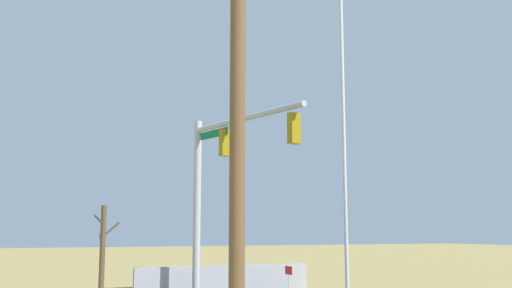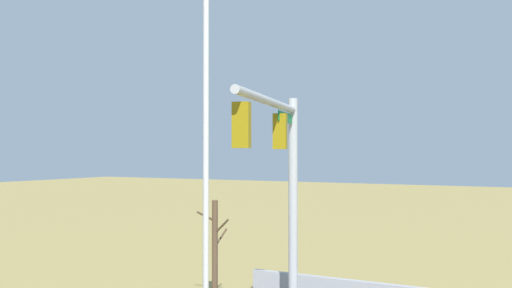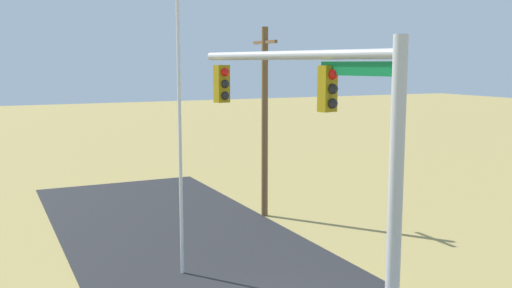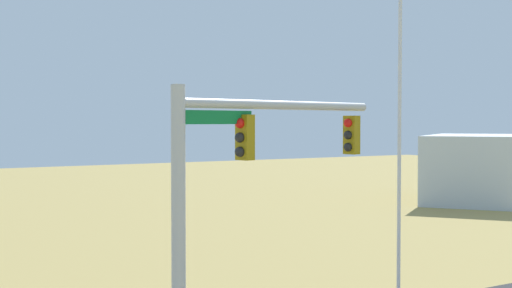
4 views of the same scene
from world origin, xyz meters
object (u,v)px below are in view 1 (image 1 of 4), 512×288
object	(u,v)px
signal_mast	(221,172)
flagpole	(344,151)
utility_pole	(237,144)
open_sign	(289,274)
bare_tree	(102,252)

from	to	relation	value
signal_mast	flagpole	xyz separation A→B (m)	(-5.91, -1.44, 0.09)
utility_pole	open_sign	world-z (taller)	utility_pole
bare_tree	open_sign	bearing A→B (deg)	-100.04
signal_mast	utility_pole	world-z (taller)	utility_pole
utility_pole	bare_tree	xyz separation A→B (m)	(13.04, -0.03, -2.17)
signal_mast	flagpole	world-z (taller)	flagpole
utility_pole	open_sign	distance (m)	14.05
flagpole	utility_pole	size ratio (longest dim) A/B	1.24
open_sign	signal_mast	bearing A→B (deg)	108.39
open_sign	bare_tree	bearing A→B (deg)	79.96
signal_mast	bare_tree	bearing A→B (deg)	57.84
bare_tree	signal_mast	bearing A→B (deg)	-122.16
utility_pole	bare_tree	size ratio (longest dim) A/B	2.18
flagpole	utility_pole	world-z (taller)	flagpole
flagpole	bare_tree	bearing A→B (deg)	31.88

